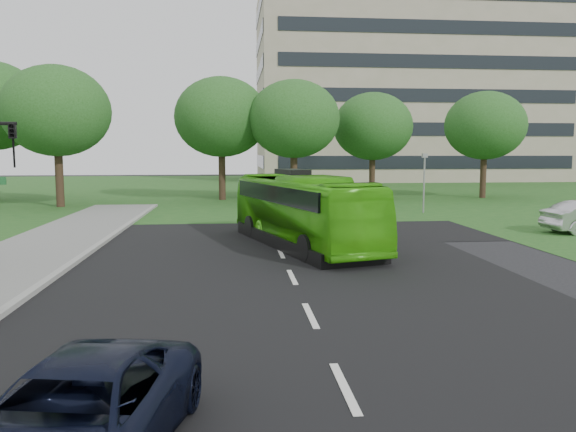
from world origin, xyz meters
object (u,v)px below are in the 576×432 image
object	(u,v)px
tree_park_a	(56,111)
suv	(75,420)
tree_park_b	(221,117)
tree_park_d	(373,127)
tree_park_e	(485,126)
tree_park_c	(294,119)
camera_pole	(424,175)
office_building	(405,88)
bus	(302,211)

from	to	relation	value
tree_park_a	suv	distance (m)	35.22
suv	tree_park_b	bearing A→B (deg)	98.55
tree_park_d	tree_park_a	bearing A→B (deg)	-165.57
tree_park_b	tree_park_d	size ratio (longest dim) A/B	1.11
tree_park_e	tree_park_b	bearing A→B (deg)	179.51
tree_park_c	camera_pole	bearing A→B (deg)	-50.98
office_building	tree_park_d	distance (m)	33.67
camera_pole	tree_park_e	bearing A→B (deg)	34.43
tree_park_c	tree_park_d	size ratio (longest dim) A/B	1.06
tree_park_d	camera_pole	distance (m)	12.63
tree_park_c	suv	size ratio (longest dim) A/B	1.99
office_building	tree_park_a	size ratio (longest dim) A/B	4.18
office_building	camera_pole	size ratio (longest dim) A/B	10.91
tree_park_e	suv	distance (m)	44.19
office_building	camera_pole	bearing A→B (deg)	-105.60
bus	suv	bearing A→B (deg)	-122.71
office_building	tree_park_c	distance (m)	39.51
tree_park_c	tree_park_e	bearing A→B (deg)	6.61
tree_park_e	bus	xyz separation A→B (m)	(-17.69, -22.09, -4.45)
tree_park_c	camera_pole	world-z (taller)	tree_park_c
tree_park_b	bus	size ratio (longest dim) A/B	0.93
bus	tree_park_a	bearing A→B (deg)	113.38
office_building	bus	distance (m)	59.22
tree_park_c	suv	distance (m)	36.95
office_building	tree_park_a	xyz separation A→B (m)	(-35.54, -36.68, -5.99)
tree_park_e	camera_pole	size ratio (longest dim) A/B	2.36
tree_park_b	bus	bearing A→B (deg)	-80.83
bus	camera_pole	xyz separation A→B (m)	(9.00, 11.45, 0.95)
tree_park_b	suv	distance (m)	38.41
tree_park_d	camera_pole	bearing A→B (deg)	-88.90
office_building	tree_park_b	size ratio (longest dim) A/B	4.19
bus	tree_park_c	bearing A→B (deg)	68.45
tree_park_b	tree_park_c	size ratio (longest dim) A/B	1.04
tree_park_d	bus	distance (m)	25.55
tree_park_a	camera_pole	world-z (taller)	tree_park_a
office_building	tree_park_a	bearing A→B (deg)	-134.09
tree_park_a	tree_park_c	xyz separation A→B (m)	(16.45, 2.67, -0.29)
tree_park_a	tree_park_e	distance (m)	32.59
tree_park_c	tree_park_b	bearing A→B (deg)	159.76
tree_park_d	tree_park_c	bearing A→B (deg)	-154.20
tree_park_c	tree_park_e	distance (m)	15.93
tree_park_e	suv	world-z (taller)	tree_park_e
tree_park_c	tree_park_d	xyz separation A→B (m)	(6.90, 3.34, -0.37)
tree_park_d	tree_park_e	world-z (taller)	tree_park_e
office_building	tree_park_e	distance (m)	33.02
tree_park_a	camera_pole	bearing A→B (deg)	-14.58
tree_park_e	suv	xyz separation A→B (m)	(-22.32, -37.78, -5.24)
suv	tree_park_e	bearing A→B (deg)	69.53
tree_park_b	office_building	bearing A→B (deg)	52.50
tree_park_a	bus	xyz separation A→B (m)	(14.58, -17.58, -5.08)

